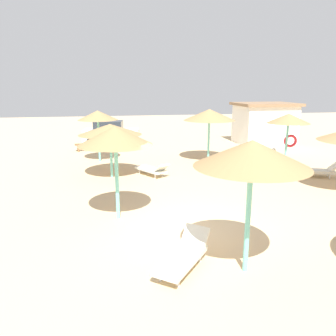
# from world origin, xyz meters

# --- Properties ---
(ground_plane) EXTENTS (80.00, 80.00, 0.00)m
(ground_plane) POSITION_xyz_m (0.00, 0.00, 0.00)
(ground_plane) COLOR #D1B284
(parasol_2) EXTENTS (2.91, 2.91, 2.51)m
(parasol_2) POSITION_xyz_m (-2.04, 6.56, 2.25)
(parasol_2) COLOR #6BC6BC
(parasol_2) RESTS_ON ground
(parasol_3) EXTENTS (2.52, 2.52, 3.08)m
(parasol_3) POSITION_xyz_m (0.82, -2.37, 2.77)
(parasol_3) COLOR #6BC6BC
(parasol_3) RESTS_ON ground
(parasol_4) EXTENTS (2.25, 2.25, 2.78)m
(parasol_4) POSITION_xyz_m (7.34, 7.38, 2.47)
(parasol_4) COLOR #6BC6BC
(parasol_4) RESTS_ON ground
(parasol_6) EXTENTS (2.90, 2.90, 2.94)m
(parasol_6) POSITION_xyz_m (3.51, 9.15, 2.62)
(parasol_6) COLOR #6BC6BC
(parasol_6) RESTS_ON ground
(parasol_7) EXTENTS (2.33, 2.33, 3.00)m
(parasol_7) POSITION_xyz_m (-1.96, 1.36, 2.69)
(parasol_7) COLOR #6BC6BC
(parasol_7) RESTS_ON ground
(parasol_8) EXTENTS (2.21, 2.21, 2.88)m
(parasol_8) POSITION_xyz_m (-2.63, 10.07, 2.60)
(parasol_8) COLOR #6BC6BC
(parasol_8) RESTS_ON ground
(lounger_0) EXTENTS (1.98, 1.32, 0.74)m
(lounger_0) POSITION_xyz_m (7.57, 4.76, 0.32)
(lounger_0) COLOR silver
(lounger_0) RESTS_ON ground
(lounger_2) EXTENTS (1.54, 1.95, 0.70)m
(lounger_2) POSITION_xyz_m (-0.12, 6.42, 0.32)
(lounger_2) COLOR silver
(lounger_2) RESTS_ON ground
(lounger_3) EXTENTS (1.67, 1.86, 0.77)m
(lounger_3) POSITION_xyz_m (-0.56, -2.00, 0.32)
(lounger_3) COLOR silver
(lounger_3) RESTS_ON ground
(lounger_4) EXTENTS (1.99, 1.28, 0.72)m
(lounger_4) POSITION_xyz_m (6.49, 8.78, 0.32)
(lounger_4) COLOR silver
(lounger_4) RESTS_ON ground
(bench_0) EXTENTS (1.55, 0.66, 0.49)m
(bench_0) POSITION_xyz_m (-3.52, 13.51, 0.35)
(bench_0) COLOR brown
(bench_0) RESTS_ON ground
(parked_car) EXTENTS (4.21, 2.46, 1.72)m
(parked_car) POSITION_xyz_m (-1.87, 15.79, 0.82)
(parked_car) COLOR silver
(parked_car) RESTS_ON ground
(beach_cabana) EXTENTS (4.27, 3.57, 3.00)m
(beach_cabana) POSITION_xyz_m (9.39, 14.16, 1.52)
(beach_cabana) COLOR white
(beach_cabana) RESTS_ON ground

